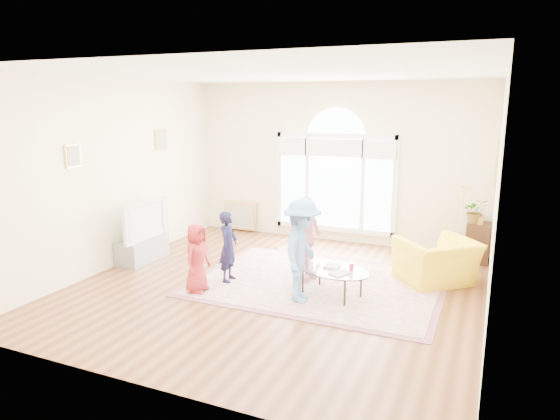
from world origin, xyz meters
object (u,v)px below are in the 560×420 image
at_px(armchair, 436,261).
at_px(tv_console, 143,249).
at_px(television, 141,220).
at_px(area_rug, 318,283).
at_px(coffee_table, 332,270).

bearing_deg(armchair, tv_console, -32.05).
height_order(tv_console, armchair, armchair).
distance_m(television, armchair, 5.08).
bearing_deg(television, tv_console, 180.00).
distance_m(area_rug, armchair, 1.89).
xyz_separation_m(television, armchair, (4.98, 0.92, -0.40)).
bearing_deg(coffee_table, television, -166.58).
height_order(tv_console, coffee_table, coffee_table).
xyz_separation_m(area_rug, armchair, (1.69, 0.78, 0.34)).
xyz_separation_m(coffee_table, armchair, (1.34, 1.18, -0.05)).
relative_size(tv_console, coffee_table, 0.75).
relative_size(tv_console, armchair, 0.92).
bearing_deg(coffee_table, tv_console, -166.57).
xyz_separation_m(tv_console, television, (0.01, 0.00, 0.55)).
xyz_separation_m(tv_console, armchair, (4.99, 0.92, 0.14)).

